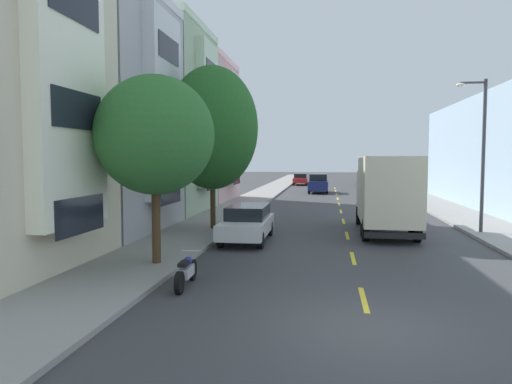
% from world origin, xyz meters
% --- Properties ---
extents(ground_plane, '(160.00, 160.00, 0.00)m').
position_xyz_m(ground_plane, '(0.00, 30.00, 0.00)').
color(ground_plane, '#38383A').
extents(sidewalk_left, '(3.20, 120.00, 0.14)m').
position_xyz_m(sidewalk_left, '(-7.10, 28.00, 0.07)').
color(sidewalk_left, gray).
rests_on(sidewalk_left, ground_plane).
extents(sidewalk_right, '(3.20, 120.00, 0.14)m').
position_xyz_m(sidewalk_right, '(7.10, 28.00, 0.07)').
color(sidewalk_right, gray).
rests_on(sidewalk_right, ground_plane).
extents(lane_centerline_dashes, '(0.14, 47.20, 0.01)m').
position_xyz_m(lane_centerline_dashes, '(0.00, 24.50, 0.00)').
color(lane_centerline_dashes, yellow).
rests_on(lane_centerline_dashes, ground_plane).
extents(townhouse_second_dove_grey, '(11.18, 8.05, 11.33)m').
position_xyz_m(townhouse_second_dove_grey, '(-13.88, 11.35, 5.47)').
color(townhouse_second_dove_grey, '#A8A8AD').
rests_on(townhouse_second_dove_grey, ground_plane).
extents(townhouse_third_sage, '(14.52, 8.05, 11.96)m').
position_xyz_m(townhouse_third_sage, '(-15.55, 19.59, 5.78)').
color(townhouse_third_sage, '#99AD8E').
rests_on(townhouse_third_sage, ground_plane).
extents(townhouse_fourth_rose, '(11.63, 8.05, 11.45)m').
position_xyz_m(townhouse_fourth_rose, '(-14.11, 27.84, 5.52)').
color(townhouse_fourth_rose, '#CC9E9E').
rests_on(townhouse_fourth_rose, ground_plane).
extents(street_tree_nearest, '(3.81, 3.81, 6.05)m').
position_xyz_m(street_tree_nearest, '(-6.40, 4.68, 4.26)').
color(street_tree_nearest, '#47331E').
rests_on(street_tree_nearest, sidewalk_left).
extents(street_tree_second, '(4.38, 4.38, 7.79)m').
position_xyz_m(street_tree_second, '(-6.40, 12.47, 4.98)').
color(street_tree_second, '#47331E').
rests_on(street_tree_second, sidewalk_left).
extents(street_lamp, '(1.35, 0.28, 6.96)m').
position_xyz_m(street_lamp, '(5.95, 13.09, 4.16)').
color(street_lamp, '#38383D').
rests_on(street_lamp, sidewalk_right).
extents(delivery_box_truck, '(2.47, 7.29, 3.62)m').
position_xyz_m(delivery_box_truck, '(1.80, 12.85, 2.01)').
color(delivery_box_truck, beige).
rests_on(delivery_box_truck, ground_plane).
extents(parked_suv_charcoal, '(2.00, 4.82, 1.93)m').
position_xyz_m(parked_suv_charcoal, '(4.28, 54.73, 0.99)').
color(parked_suv_charcoal, '#333338').
rests_on(parked_suv_charcoal, ground_plane).
extents(parked_wagon_silver, '(1.82, 4.70, 1.50)m').
position_xyz_m(parked_wagon_silver, '(4.39, 40.04, 0.80)').
color(parked_wagon_silver, '#B2B5BA').
rests_on(parked_wagon_silver, ground_plane).
extents(parked_wagon_red, '(1.92, 4.74, 1.50)m').
position_xyz_m(parked_wagon_red, '(-4.39, 53.03, 0.80)').
color(parked_wagon_red, '#AD1E1E').
rests_on(parked_wagon_red, ground_plane).
extents(parked_suv_burgundy, '(2.02, 4.83, 1.93)m').
position_xyz_m(parked_suv_burgundy, '(4.36, 49.18, 0.99)').
color(parked_suv_burgundy, maroon).
rests_on(parked_suv_burgundy, ground_plane).
extents(parked_wagon_white, '(1.84, 4.71, 1.50)m').
position_xyz_m(parked_wagon_white, '(-4.30, 10.01, 0.80)').
color(parked_wagon_white, silver).
rests_on(parked_wagon_white, ground_plane).
extents(moving_navy_sedan, '(1.95, 4.80, 1.93)m').
position_xyz_m(moving_navy_sedan, '(-1.80, 38.85, 0.99)').
color(moving_navy_sedan, navy).
rests_on(moving_navy_sedan, ground_plane).
extents(parked_motorcycle, '(0.62, 2.05, 0.90)m').
position_xyz_m(parked_motorcycle, '(-4.75, 2.51, 0.41)').
color(parked_motorcycle, black).
rests_on(parked_motorcycle, ground_plane).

